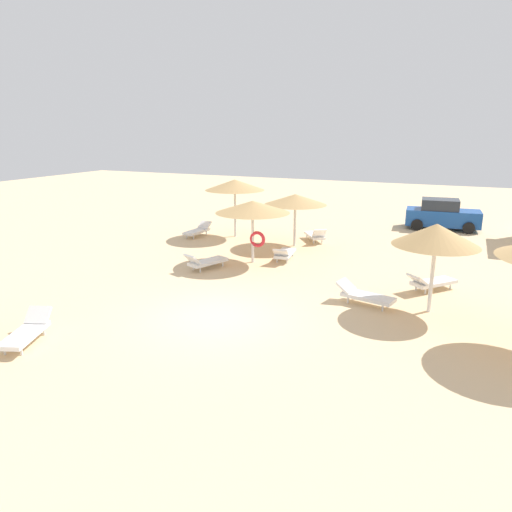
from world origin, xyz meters
name	(u,v)px	position (x,y,z in m)	size (l,w,h in m)	color
ground_plane	(216,317)	(0.00, 0.00, 0.00)	(80.00, 80.00, 0.00)	#DBBA8C
parasol_0	(253,207)	(-1.51, 6.06, 2.39)	(3.15, 3.15, 2.67)	silver
parasol_1	(436,235)	(5.91, 3.16, 2.47)	(2.61, 2.61, 2.82)	silver
parasol_2	(295,200)	(-0.86, 9.60, 2.29)	(3.02, 3.02, 2.55)	silver
parasol_5	(235,185)	(-4.47, 10.31, 2.74)	(3.12, 3.12, 3.03)	silver
lounger_0	(205,261)	(-2.87, 4.34, 0.32)	(1.26, 1.98, 0.76)	white
lounger_1	(364,295)	(3.90, 2.95, 0.31)	(1.99, 1.04, 0.69)	white
lounger_2	(315,235)	(-0.21, 10.93, 0.33)	(1.57, 1.89, 0.81)	white
lounger_4	(27,331)	(-3.80, -3.62, 0.32)	(1.29, 1.99, 0.73)	white
lounger_5	(198,230)	(-6.33, 9.54, 0.31)	(0.75, 1.94, 0.68)	white
lounger_6	(284,253)	(-0.38, 6.92, 0.32)	(0.89, 1.96, 0.70)	white
lounger_7	(431,282)	(5.80, 5.30, 0.31)	(1.72, 1.86, 0.69)	white
bench_0	(441,239)	(5.74, 12.53, 0.35)	(0.56, 1.53, 0.49)	brown
parked_car	(442,215)	(5.49, 16.84, 0.82)	(4.12, 2.24, 1.72)	#194C9E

